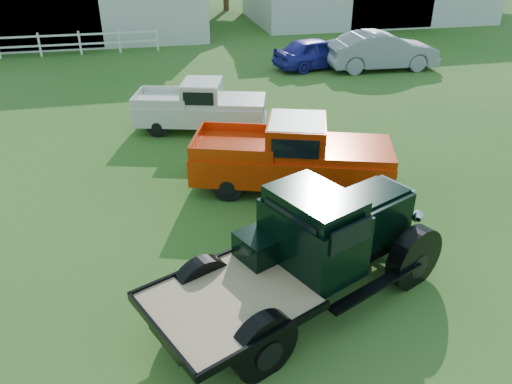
{
  "coord_description": "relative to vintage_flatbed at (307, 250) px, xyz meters",
  "views": [
    {
      "loc": [
        -1.9,
        -8.04,
        6.21
      ],
      "look_at": [
        0.2,
        1.2,
        1.05
      ],
      "focal_mm": 35.0,
      "sensor_mm": 36.0,
      "label": 1
    }
  ],
  "objects": [
    {
      "name": "red_pickup",
      "position": [
        0.99,
        4.32,
        -0.15
      ],
      "size": [
        5.6,
        3.6,
        1.91
      ],
      "primitive_type": null,
      "rotation": [
        0.0,
        0.0,
        -0.33
      ],
      "color": "red",
      "rests_on": "ground"
    },
    {
      "name": "vintage_flatbed",
      "position": [
        0.0,
        0.0,
        0.0
      ],
      "size": [
        5.98,
        4.31,
        2.2
      ],
      "primitive_type": null,
      "rotation": [
        0.0,
        0.0,
        0.43
      ],
      "color": "black",
      "rests_on": "ground"
    },
    {
      "name": "fence_rail",
      "position": [
        -8.58,
        21.19,
        -0.5
      ],
      "size": [
        14.2,
        0.16,
        1.2
      ],
      "primitive_type": null,
      "color": "white",
      "rests_on": "ground"
    },
    {
      "name": "ground",
      "position": [
        -0.58,
        1.19,
        -1.1
      ],
      "size": [
        120.0,
        120.0,
        0.0
      ],
      "primitive_type": "plane",
      "color": "#225412"
    },
    {
      "name": "white_pickup",
      "position": [
        -0.78,
        9.01,
        -0.29
      ],
      "size": [
        4.74,
        2.9,
        1.63
      ],
      "primitive_type": null,
      "rotation": [
        0.0,
        0.0,
        -0.29
      ],
      "color": "beige",
      "rests_on": "ground"
    },
    {
      "name": "misc_car_blue",
      "position": [
        5.64,
        15.85,
        -0.39
      ],
      "size": [
        4.48,
        2.57,
        1.43
      ],
      "primitive_type": "imported",
      "rotation": [
        0.0,
        0.0,
        1.79
      ],
      "color": "navy",
      "rests_on": "ground"
    },
    {
      "name": "misc_car_grey",
      "position": [
        8.51,
        14.94,
        -0.24
      ],
      "size": [
        5.29,
        2.03,
        1.72
      ],
      "primitive_type": "imported",
      "rotation": [
        0.0,
        0.0,
        1.53
      ],
      "color": "gray",
      "rests_on": "ground"
    }
  ]
}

